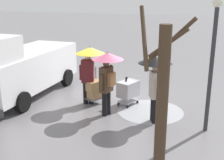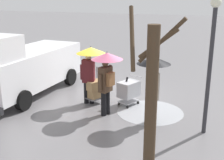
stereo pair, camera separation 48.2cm
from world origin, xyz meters
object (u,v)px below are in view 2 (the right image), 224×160
object	(u,v)px
hand_dolly_boxes	(95,89)
bare_tree_near	(151,106)
shopping_cart_vendor	(129,90)
street_lamp	(211,53)
pedestrian_white_side	(90,62)
pedestrian_black_side	(154,74)
cargo_van_parked_right	(24,66)
pedestrian_pink_side	(106,69)

from	to	relation	value
hand_dolly_boxes	bare_tree_near	xyz separation A→B (m)	(-3.01, 4.18, 1.32)
shopping_cart_vendor	street_lamp	xyz separation A→B (m)	(-2.75, 1.39, 1.80)
shopping_cart_vendor	pedestrian_white_side	size ratio (longest dim) A/B	0.49
hand_dolly_boxes	pedestrian_black_side	distance (m)	2.73
pedestrian_black_side	street_lamp	xyz separation A→B (m)	(-1.61, 0.20, 0.79)
shopping_cart_vendor	street_lamp	size ratio (longest dim) A/B	0.27
shopping_cart_vendor	bare_tree_near	bearing A→B (deg)	111.90
shopping_cart_vendor	pedestrian_black_side	bearing A→B (deg)	133.71
cargo_van_parked_right	pedestrian_white_side	xyz separation A→B (m)	(-2.85, -0.03, 0.41)
bare_tree_near	pedestrian_white_side	bearing A→B (deg)	-52.49
cargo_van_parked_right	pedestrian_pink_side	world-z (taller)	cargo_van_parked_right
cargo_van_parked_right	pedestrian_pink_side	size ratio (longest dim) A/B	2.52
pedestrian_black_side	pedestrian_white_side	distance (m)	2.65
pedestrian_black_side	pedestrian_white_side	world-z (taller)	same
pedestrian_black_side	pedestrian_white_side	size ratio (longest dim) A/B	1.00
shopping_cart_vendor	street_lamp	world-z (taller)	street_lamp
hand_dolly_boxes	pedestrian_white_side	bearing A→B (deg)	20.20
shopping_cart_vendor	bare_tree_near	size ratio (longest dim) A/B	0.28
bare_tree_near	shopping_cart_vendor	bearing A→B (deg)	-68.10
hand_dolly_boxes	pedestrian_black_side	size ratio (longest dim) A/B	0.61
cargo_van_parked_right	bare_tree_near	distance (m)	7.31
hand_dolly_boxes	pedestrian_white_side	size ratio (longest dim) A/B	0.61
cargo_van_parked_right	hand_dolly_boxes	distance (m)	3.07
shopping_cart_vendor	hand_dolly_boxes	xyz separation A→B (m)	(1.22, 0.29, -0.03)
cargo_van_parked_right	pedestrian_black_side	size ratio (longest dim) A/B	2.52
street_lamp	pedestrian_white_side	bearing A→B (deg)	-14.17
pedestrian_black_side	street_lamp	world-z (taller)	street_lamp
hand_dolly_boxes	cargo_van_parked_right	bearing A→B (deg)	1.61
pedestrian_black_side	pedestrian_white_side	xyz separation A→B (m)	(2.51, -0.84, 0.00)
hand_dolly_boxes	pedestrian_black_side	bearing A→B (deg)	159.07
shopping_cart_vendor	hand_dolly_boxes	bearing A→B (deg)	13.46
cargo_van_parked_right	bare_tree_near	bearing A→B (deg)	145.73
hand_dolly_boxes	pedestrian_pink_side	world-z (taller)	pedestrian_pink_side
cargo_van_parked_right	shopping_cart_vendor	world-z (taller)	cargo_van_parked_right
pedestrian_white_side	pedestrian_pink_side	bearing A→B (deg)	141.30
cargo_van_parked_right	hand_dolly_boxes	world-z (taller)	cargo_van_parked_right
cargo_van_parked_right	street_lamp	world-z (taller)	street_lamp
pedestrian_pink_side	pedestrian_white_side	distance (m)	1.19
pedestrian_black_side	street_lamp	size ratio (longest dim) A/B	0.56
pedestrian_pink_side	street_lamp	xyz separation A→B (m)	(-3.19, 0.29, 0.80)
cargo_van_parked_right	pedestrian_black_side	distance (m)	5.43
hand_dolly_boxes	pedestrian_pink_side	xyz separation A→B (m)	(-0.78, 0.80, 1.03)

